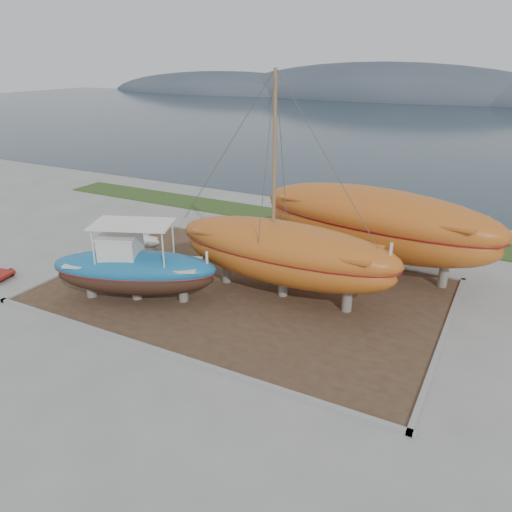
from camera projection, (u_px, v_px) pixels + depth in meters
The scene contains 10 objects.
ground at pixel (196, 329), 20.48m from camera, with size 140.00×140.00×0.00m, color gray.
dirt_patch at pixel (243, 291), 23.74m from camera, with size 18.00×12.00×0.06m, color #422D1E.
curb_frame at pixel (243, 290), 23.72m from camera, with size 18.60×12.60×0.15m, color gray, non-canonical shape.
grass_strip at pixel (328, 224), 33.14m from camera, with size 44.00×3.00×0.08m, color #284219.
sea at pixel (451, 127), 77.75m from camera, with size 260.00×100.00×0.04m, color #1B2B36, non-canonical shape.
mountain_ridge at pixel (485, 101), 122.74m from camera, with size 200.00×36.00×20.00m, color #333D49, non-canonical shape.
blue_caique at pixel (134, 262), 22.26m from camera, with size 7.52×2.35×3.63m, color #19669C, non-canonical shape.
white_dinghy at pixel (130, 244), 27.93m from camera, with size 3.91×1.47×1.18m, color silver, non-canonical shape.
orange_sailboat at pixel (285, 191), 21.40m from camera, with size 10.75×3.17×9.93m, color #AF571B, non-canonical shape.
orange_bare_hull at pixel (374, 231), 25.35m from camera, with size 12.70×3.81×4.16m, color #AF571B, non-canonical shape.
Camera 1 is at (10.61, -14.59, 10.44)m, focal length 35.00 mm.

